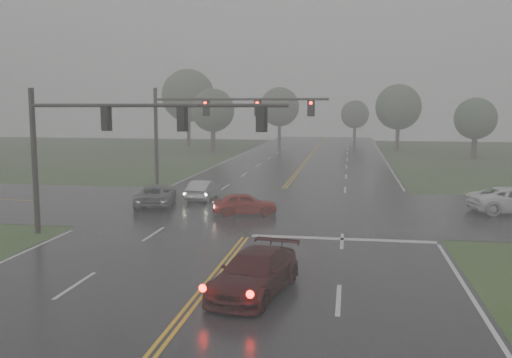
% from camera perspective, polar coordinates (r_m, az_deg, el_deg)
% --- Properties ---
extents(main_road, '(18.00, 160.00, 0.02)m').
position_cam_1_polar(main_road, '(32.70, 0.82, -3.52)').
color(main_road, black).
rests_on(main_road, ground).
extents(cross_street, '(120.00, 14.00, 0.02)m').
position_cam_1_polar(cross_street, '(34.64, 1.31, -2.90)').
color(cross_street, black).
rests_on(cross_street, ground).
extents(stop_bar, '(8.50, 0.50, 0.01)m').
position_cam_1_polar(stop_bar, '(26.88, 8.61, -6.01)').
color(stop_bar, '#BDBDBD').
rests_on(stop_bar, ground).
extents(sedan_maroon, '(2.91, 5.12, 1.40)m').
position_cam_1_polar(sedan_maroon, '(19.18, -0.14, -11.44)').
color(sedan_maroon, '#330909').
rests_on(sedan_maroon, ground).
extents(sedan_red, '(3.95, 2.38, 1.26)m').
position_cam_1_polar(sedan_red, '(32.44, -1.14, -3.61)').
color(sedan_red, '#9A180E').
rests_on(sedan_red, ground).
extents(sedan_silver, '(1.50, 3.93, 1.28)m').
position_cam_1_polar(sedan_silver, '(37.75, -5.25, -2.07)').
color(sedan_silver, '#AEB0B6').
rests_on(sedan_silver, ground).
extents(car_grey, '(3.07, 5.06, 1.31)m').
position_cam_1_polar(car_grey, '(35.86, -9.95, -2.66)').
color(car_grey, '#54565B').
rests_on(car_grey, ground).
extents(signal_gantry_near, '(12.40, 0.31, 7.01)m').
position_cam_1_polar(signal_gantry_near, '(27.57, -14.57, 4.50)').
color(signal_gantry_near, black).
rests_on(signal_gantry_near, ground).
extents(signal_gantry_far, '(13.54, 0.38, 7.52)m').
position_cam_1_polar(signal_gantry_far, '(44.08, -4.83, 6.20)').
color(signal_gantry_far, black).
rests_on(signal_gantry_far, ground).
extents(tree_nw_a, '(5.69, 5.69, 8.36)m').
position_cam_1_polar(tree_nw_a, '(75.59, -4.34, 6.85)').
color(tree_nw_a, '#352923').
rests_on(tree_nw_a, ground).
extents(tree_ne_a, '(6.13, 6.13, 9.01)m').
position_cam_1_polar(tree_ne_a, '(79.54, 14.05, 6.99)').
color(tree_ne_a, '#352923').
rests_on(tree_ne_a, ground).
extents(tree_n_mid, '(6.11, 6.11, 8.98)m').
position_cam_1_polar(tree_n_mid, '(89.82, 2.37, 7.21)').
color(tree_n_mid, '#352923').
rests_on(tree_n_mid, ground).
extents(tree_e_near, '(4.81, 4.81, 7.07)m').
position_cam_1_polar(tree_e_near, '(70.55, 21.09, 5.65)').
color(tree_e_near, '#352923').
rests_on(tree_e_near, ground).
extents(tree_nw_b, '(7.86, 7.86, 11.55)m').
position_cam_1_polar(tree_nw_b, '(86.49, -6.81, 8.28)').
color(tree_nw_b, '#352923').
rests_on(tree_nw_b, ground).
extents(tree_n_far, '(4.78, 4.78, 7.03)m').
position_cam_1_polar(tree_n_far, '(99.07, 9.87, 6.38)').
color(tree_n_far, '#352923').
rests_on(tree_n_far, ground).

